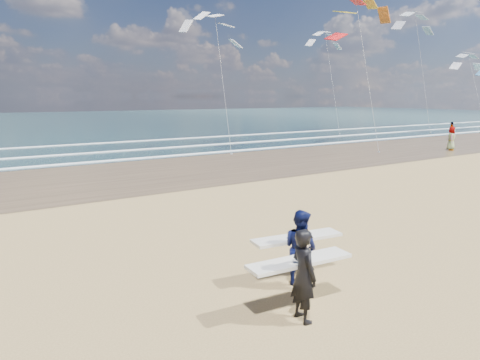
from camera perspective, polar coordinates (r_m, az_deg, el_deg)
wet_sand_strip at (r=33.73m, az=13.48°, el=3.66°), size 220.00×12.00×0.01m
ocean at (r=80.98m, az=-15.36°, el=7.73°), size 220.00×100.00×0.02m
foam_breakers at (r=41.32m, az=3.35°, el=5.32°), size 220.00×11.70×0.05m
surfer_near at (r=8.31m, az=8.40°, el=-12.20°), size 2.24×1.05×1.81m
surfer_far at (r=9.78m, az=8.01°, el=-8.81°), size 2.25×1.23×1.74m
beachgoer_0 at (r=37.69m, az=26.35°, el=4.98°), size 1.08×0.97×1.86m
beachgoer_1 at (r=47.26m, az=26.36°, el=5.91°), size 1.09×0.68×1.73m
kite_0 at (r=36.32m, az=16.15°, el=16.14°), size 6.98×4.87×13.04m
kite_1 at (r=33.61m, az=-2.48°, el=14.42°), size 5.36×4.69×11.43m
kite_2 at (r=56.81m, az=22.95°, el=14.93°), size 6.72×4.84×15.45m
kite_4 at (r=69.97m, az=28.71°, el=11.84°), size 6.68×4.83×11.59m
kite_5 at (r=51.09m, az=12.06°, el=13.56°), size 5.07×4.66×12.52m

